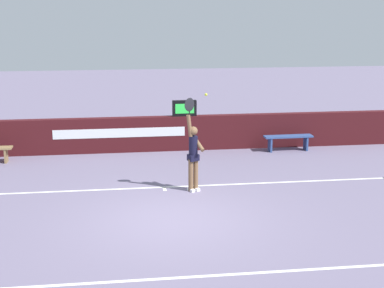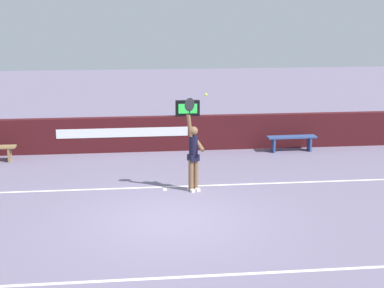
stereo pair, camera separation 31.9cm
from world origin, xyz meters
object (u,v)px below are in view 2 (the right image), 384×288
at_px(tennis_ball, 206,95).
at_px(courtside_bench_near, 292,140).
at_px(speed_display, 188,108).
at_px(tennis_player, 193,153).

distance_m(tennis_ball, courtside_bench_near, 5.58).
bearing_deg(courtside_bench_near, speed_display, 170.21).
height_order(speed_display, courtside_bench_near, speed_display).
height_order(tennis_player, courtside_bench_near, tennis_player).
bearing_deg(tennis_player, tennis_ball, -48.50).
bearing_deg(tennis_player, courtside_bench_near, 45.15).
bearing_deg(speed_display, courtside_bench_near, -9.79).
xyz_separation_m(speed_display, tennis_player, (-0.28, -4.20, -0.38)).
bearing_deg(tennis_player, speed_display, 86.12).
height_order(speed_display, tennis_player, tennis_player).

